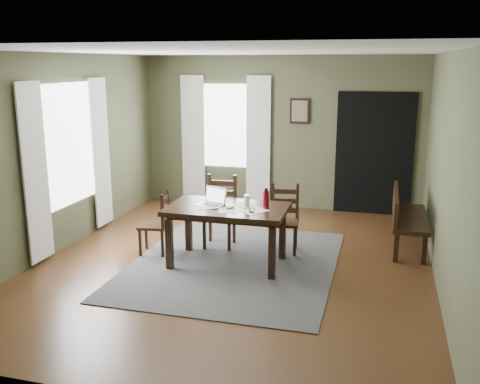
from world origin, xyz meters
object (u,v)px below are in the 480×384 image
(chair_end, at_px, (157,224))
(chair_back_right, at_px, (284,219))
(bench, at_px, (405,214))
(water_bottle, at_px, (266,199))
(chair_back_left, at_px, (220,212))
(dining_table, at_px, (227,214))
(laptop, at_px, (213,201))

(chair_end, height_order, chair_back_right, chair_back_right)
(bench, relative_size, water_bottle, 5.44)
(chair_back_left, height_order, water_bottle, water_bottle)
(chair_back_left, distance_m, chair_back_right, 0.92)
(dining_table, xyz_separation_m, chair_end, (-1.04, 0.13, -0.25))
(chair_back_left, xyz_separation_m, water_bottle, (0.81, -0.65, 0.40))
(chair_back_left, xyz_separation_m, bench, (2.54, 0.60, -0.00))
(chair_end, relative_size, chair_back_left, 0.87)
(dining_table, relative_size, chair_end, 1.77)
(water_bottle, bearing_deg, dining_table, -175.62)
(chair_back_right, xyz_separation_m, laptop, (-0.82, -0.66, 0.38))
(chair_end, height_order, bench, chair_end)
(dining_table, relative_size, water_bottle, 5.77)
(dining_table, height_order, chair_back_left, chair_back_left)
(dining_table, height_order, laptop, laptop)
(dining_table, bearing_deg, chair_back_right, 48.07)
(dining_table, distance_m, chair_back_left, 0.77)
(chair_back_right, bearing_deg, dining_table, -137.95)
(chair_end, bearing_deg, chair_back_right, 99.51)
(laptop, bearing_deg, bench, 46.84)
(laptop, distance_m, water_bottle, 0.71)
(chair_back_right, distance_m, water_bottle, 0.80)
(laptop, bearing_deg, chair_back_left, 118.96)
(dining_table, height_order, bench, bench)
(chair_end, xyz_separation_m, water_bottle, (1.54, -0.09, 0.47))
(chair_back_right, bearing_deg, chair_back_left, 174.10)
(bench, distance_m, laptop, 2.75)
(chair_back_left, xyz_separation_m, laptop, (0.10, -0.64, 0.34))
(water_bottle, bearing_deg, chair_end, 176.53)
(water_bottle, bearing_deg, bench, 35.71)
(chair_back_left, relative_size, chair_back_right, 1.08)
(dining_table, height_order, chair_end, chair_end)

